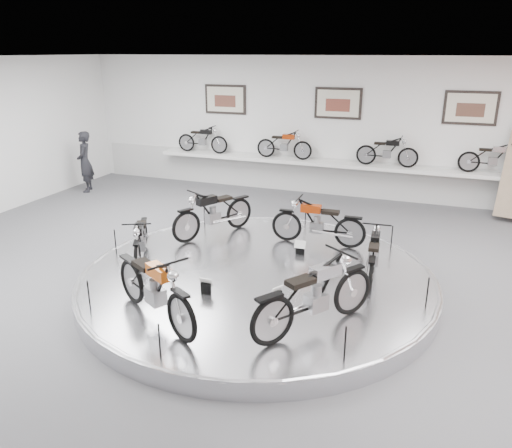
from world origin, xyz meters
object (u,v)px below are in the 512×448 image
(bike_e, at_px, (154,287))
(visitor, at_px, (85,162))
(bike_d, at_px, (141,239))
(bike_f, at_px, (315,294))
(bike_b, at_px, (318,222))
(shelf, at_px, (333,164))
(bike_c, at_px, (213,212))
(bike_a, at_px, (374,254))
(display_platform, at_px, (257,280))

(bike_e, relative_size, visitor, 1.01)
(bike_d, xyz_separation_m, bike_f, (3.69, -1.25, 0.11))
(bike_b, height_order, visitor, visitor)
(shelf, distance_m, bike_f, 8.06)
(bike_c, bearing_deg, bike_e, 40.03)
(bike_f, distance_m, visitor, 10.50)
(bike_c, relative_size, visitor, 0.97)
(bike_a, bearing_deg, visitor, 62.86)
(bike_b, distance_m, bike_c, 2.27)
(bike_c, height_order, bike_d, bike_c)
(visitor, bearing_deg, display_platform, 29.36)
(display_platform, xyz_separation_m, bike_a, (1.99, 0.55, 0.59))
(bike_b, height_order, bike_c, bike_c)
(bike_d, xyz_separation_m, bike_e, (1.43, -1.84, 0.10))
(display_platform, xyz_separation_m, bike_e, (-0.83, -2.12, 0.70))
(visitor, bearing_deg, shelf, 76.20)
(display_platform, relative_size, bike_a, 4.26)
(display_platform, height_order, bike_d, bike_d)
(bike_b, relative_size, bike_e, 0.90)
(display_platform, height_order, visitor, visitor)
(bike_a, relative_size, bike_f, 0.79)
(bike_e, xyz_separation_m, visitor, (-6.39, 6.54, 0.07))
(bike_c, relative_size, bike_e, 0.96)
(bike_a, height_order, bike_f, bike_f)
(display_platform, relative_size, shelf, 0.58)
(bike_a, relative_size, visitor, 0.82)
(shelf, relative_size, bike_c, 6.17)
(bike_d, relative_size, bike_e, 0.82)
(display_platform, distance_m, shelf, 6.46)
(bike_d, bearing_deg, display_platform, 70.31)
(bike_c, height_order, visitor, visitor)
(bike_c, xyz_separation_m, visitor, (-5.65, 2.90, 0.10))
(bike_f, bearing_deg, bike_b, 47.88)
(bike_b, distance_m, bike_e, 4.15)
(display_platform, bearing_deg, bike_c, 135.94)
(bike_d, distance_m, bike_f, 3.90)
(bike_e, xyz_separation_m, bike_f, (2.27, 0.59, 0.01))
(display_platform, xyz_separation_m, bike_f, (1.44, -1.53, 0.71))
(bike_b, distance_m, visitor, 8.34)
(shelf, xyz_separation_m, bike_c, (-1.57, -4.88, -0.18))
(bike_c, xyz_separation_m, bike_d, (-0.69, -1.79, -0.08))
(display_platform, height_order, bike_a, bike_a)
(visitor, bearing_deg, bike_e, 15.18)
(bike_b, distance_m, bike_d, 3.57)
(bike_a, bearing_deg, bike_e, 129.10)
(display_platform, distance_m, bike_e, 2.38)
(shelf, height_order, bike_c, bike_c)
(bike_a, relative_size, bike_c, 0.84)
(bike_f, height_order, visitor, visitor)
(bike_d, bearing_deg, visitor, -159.95)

